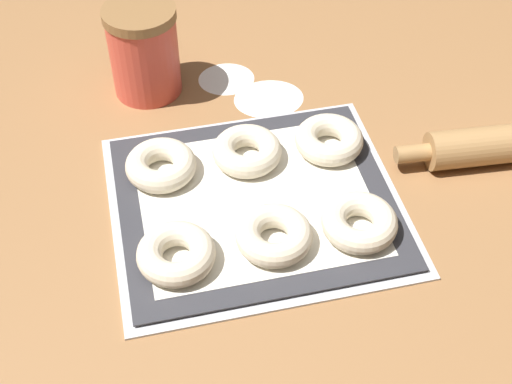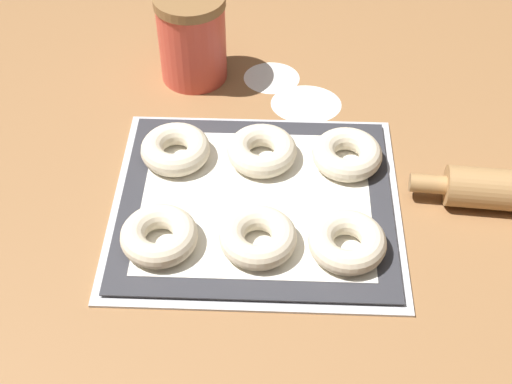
% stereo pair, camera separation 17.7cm
% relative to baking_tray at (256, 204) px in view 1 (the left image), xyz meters
% --- Properties ---
extents(ground_plane, '(2.80, 2.80, 0.00)m').
position_rel_baking_tray_xyz_m(ground_plane, '(0.01, 0.00, -0.00)').
color(ground_plane, olive).
extents(baking_tray, '(0.40, 0.36, 0.01)m').
position_rel_baking_tray_xyz_m(baking_tray, '(0.00, 0.00, 0.00)').
color(baking_tray, silver).
rests_on(baking_tray, ground_plane).
extents(baking_mat, '(0.38, 0.34, 0.00)m').
position_rel_baking_tray_xyz_m(baking_mat, '(0.00, 0.00, 0.01)').
color(baking_mat, '#333338').
rests_on(baking_mat, baking_tray).
extents(bagel_front_left, '(0.10, 0.10, 0.03)m').
position_rel_baking_tray_xyz_m(bagel_front_left, '(-0.12, -0.08, 0.02)').
color(bagel_front_left, beige).
rests_on(bagel_front_left, baking_mat).
extents(bagel_front_center, '(0.10, 0.10, 0.03)m').
position_rel_baking_tray_xyz_m(bagel_front_center, '(0.00, -0.08, 0.02)').
color(bagel_front_center, beige).
rests_on(bagel_front_center, baking_mat).
extents(bagel_front_right, '(0.10, 0.10, 0.03)m').
position_rel_baking_tray_xyz_m(bagel_front_right, '(0.12, -0.09, 0.02)').
color(bagel_front_right, beige).
rests_on(bagel_front_right, baking_mat).
extents(bagel_back_left, '(0.10, 0.10, 0.03)m').
position_rel_baking_tray_xyz_m(bagel_back_left, '(-0.12, 0.08, 0.02)').
color(bagel_back_left, beige).
rests_on(bagel_back_left, baking_mat).
extents(bagel_back_center, '(0.10, 0.10, 0.03)m').
position_rel_baking_tray_xyz_m(bagel_back_center, '(0.00, 0.08, 0.02)').
color(bagel_back_center, beige).
rests_on(bagel_back_center, baking_mat).
extents(bagel_back_right, '(0.10, 0.10, 0.03)m').
position_rel_baking_tray_xyz_m(bagel_back_right, '(0.13, 0.08, 0.02)').
color(bagel_back_right, beige).
rests_on(bagel_back_right, baking_mat).
extents(flour_canister, '(0.11, 0.11, 0.15)m').
position_rel_baking_tray_xyz_m(flour_canister, '(-0.12, 0.30, 0.07)').
color(flour_canister, '#DB4C3D').
rests_on(flour_canister, ground_plane).
extents(flour_patch_near, '(0.12, 0.10, 0.00)m').
position_rel_baking_tray_xyz_m(flour_patch_near, '(0.07, 0.23, -0.00)').
color(flour_patch_near, white).
rests_on(flour_patch_near, ground_plane).
extents(flour_patch_far, '(0.10, 0.09, 0.00)m').
position_rel_baking_tray_xyz_m(flour_patch_far, '(0.02, 0.29, -0.00)').
color(flour_patch_far, white).
rests_on(flour_patch_far, ground_plane).
extents(flour_patch_side, '(0.05, 0.03, 0.00)m').
position_rel_baking_tray_xyz_m(flour_patch_side, '(0.03, 0.30, -0.00)').
color(flour_patch_side, white).
rests_on(flour_patch_side, ground_plane).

